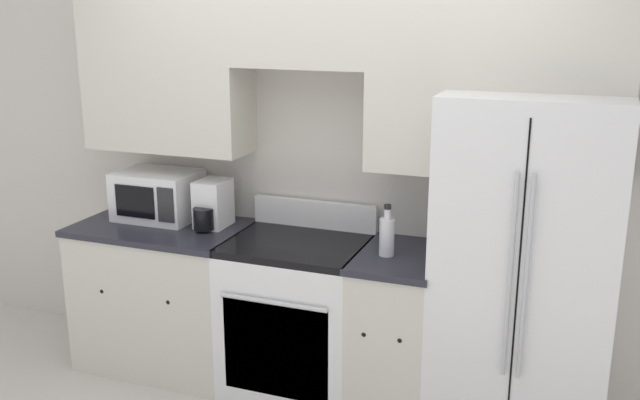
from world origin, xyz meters
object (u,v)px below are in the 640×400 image
Objects in this scene: microwave at (158,195)px; bottle at (387,235)px; refrigerator at (525,268)px; oven_range at (297,315)px.

microwave is 1.48m from bottle.
refrigerator reaches higher than microwave.
bottle reaches higher than oven_range.
refrigerator is at bearing 2.88° from oven_range.
microwave is at bearing 174.16° from bottle.
refrigerator is 3.70× the size of microwave.
refrigerator is 6.45× the size of bottle.
microwave reaches higher than bottle.
refrigerator is 0.70m from bottle.
microwave is at bearing 178.61° from refrigerator.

